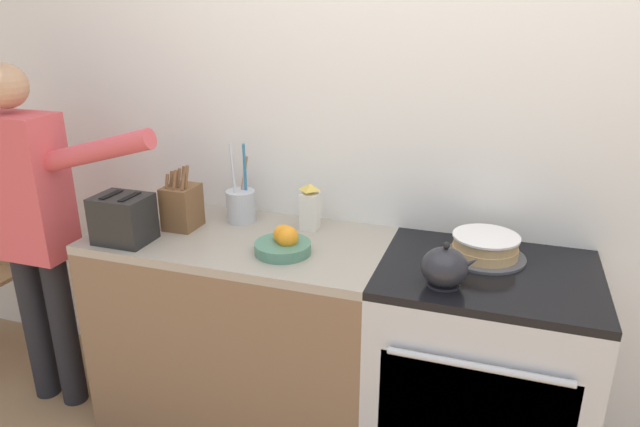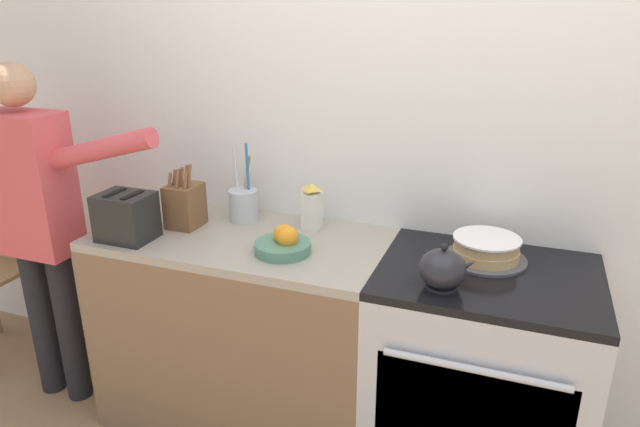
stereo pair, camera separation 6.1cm
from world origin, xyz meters
TOP-DOWN VIEW (x-y plane):
  - wall_back at (0.00, 0.63)m, footprint 8.00×0.04m
  - counter_cabinet at (-0.68, 0.30)m, footprint 1.18×0.61m
  - stove_range at (0.30, 0.30)m, footprint 0.76×0.64m
  - layer_cake at (0.27, 0.41)m, footprint 0.30×0.30m
  - tea_kettle at (0.16, 0.14)m, footprint 0.19×0.15m
  - knife_block at (-0.94, 0.32)m, footprint 0.13×0.14m
  - utensil_crock at (-0.75, 0.47)m, footprint 0.12×0.12m
  - fruit_bowl at (-0.45, 0.21)m, footprint 0.21×0.21m
  - toaster at (-1.08, 0.12)m, footprint 0.22×0.17m
  - milk_carton at (-0.43, 0.47)m, footprint 0.07×0.07m
  - person_baker at (-1.57, 0.15)m, footprint 0.90×0.20m

SIDE VIEW (x-z plane):
  - counter_cabinet at x=-0.68m, z-range 0.00..0.88m
  - stove_range at x=0.30m, z-range 0.00..0.88m
  - person_baker at x=-1.57m, z-range 0.15..1.70m
  - fruit_bowl at x=-0.45m, z-range 0.87..0.98m
  - layer_cake at x=0.27m, z-range 0.88..0.97m
  - tea_kettle at x=0.16m, z-range 0.87..1.03m
  - utensil_crock at x=-0.75m, z-range 0.79..1.13m
  - milk_carton at x=-0.43m, z-range 0.88..1.07m
  - knife_block at x=-0.94m, z-range 0.84..1.11m
  - toaster at x=-1.08m, z-range 0.88..1.07m
  - wall_back at x=0.00m, z-range 0.00..2.60m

